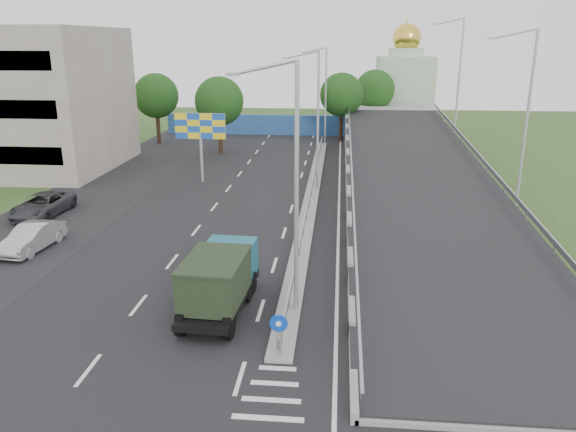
# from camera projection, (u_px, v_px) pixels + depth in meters

# --- Properties ---
(ground) EXTENTS (160.00, 160.00, 0.00)m
(ground) POSITION_uv_depth(u_px,v_px,m) (272.00, 399.00, 17.84)
(ground) COLOR #2D4C1E
(ground) RESTS_ON ground
(road_surface) EXTENTS (26.00, 90.00, 0.04)m
(road_surface) POSITION_uv_depth(u_px,v_px,m) (263.00, 213.00, 37.11)
(road_surface) COLOR black
(road_surface) RESTS_ON ground
(parking_strip) EXTENTS (8.00, 90.00, 0.05)m
(parking_strip) POSITION_uv_depth(u_px,v_px,m) (74.00, 208.00, 38.25)
(parking_strip) COLOR black
(parking_strip) RESTS_ON ground
(median) EXTENTS (1.00, 44.00, 0.20)m
(median) POSITION_uv_depth(u_px,v_px,m) (311.00, 197.00, 40.61)
(median) COLOR gray
(median) RESTS_ON ground
(overpass_ramp) EXTENTS (10.00, 50.00, 3.50)m
(overpass_ramp) POSITION_uv_depth(u_px,v_px,m) (418.00, 177.00, 39.46)
(overpass_ramp) COLOR gray
(overpass_ramp) RESTS_ON ground
(median_guardrail) EXTENTS (0.09, 44.00, 0.71)m
(median_guardrail) POSITION_uv_depth(u_px,v_px,m) (312.00, 188.00, 40.42)
(median_guardrail) COLOR gray
(median_guardrail) RESTS_ON median
(sign_bollard) EXTENTS (0.64, 0.23, 1.67)m
(sign_bollard) POSITION_uv_depth(u_px,v_px,m) (279.00, 336.00, 19.59)
(sign_bollard) COLOR black
(sign_bollard) RESTS_ON median
(lamp_post_near) EXTENTS (2.74, 0.18, 10.08)m
(lamp_post_near) POSITION_uv_depth(u_px,v_px,m) (292.00, 178.00, 21.79)
(lamp_post_near) COLOR #B2B5B7
(lamp_post_near) RESTS_ON median
(lamp_post_mid) EXTENTS (2.74, 0.18, 10.08)m
(lamp_post_mid) POSITION_uv_depth(u_px,v_px,m) (315.00, 114.00, 40.80)
(lamp_post_mid) COLOR #B2B5B7
(lamp_post_mid) RESTS_ON median
(lamp_post_far) EXTENTS (2.74, 0.18, 10.08)m
(lamp_post_far) POSITION_uv_depth(u_px,v_px,m) (324.00, 91.00, 59.80)
(lamp_post_far) COLOR #B2B5B7
(lamp_post_far) RESTS_ON median
(blue_wall) EXTENTS (30.00, 0.50, 2.40)m
(blue_wall) POSITION_uv_depth(u_px,v_px,m) (291.00, 125.00, 67.24)
(blue_wall) COLOR navy
(blue_wall) RESTS_ON ground
(church) EXTENTS (7.00, 7.00, 13.80)m
(church) POSITION_uv_depth(u_px,v_px,m) (404.00, 86.00, 72.38)
(church) COLOR #B2CCAD
(church) RESTS_ON ground
(billboard) EXTENTS (4.00, 0.24, 5.50)m
(billboard) POSITION_uv_depth(u_px,v_px,m) (200.00, 130.00, 43.99)
(billboard) COLOR #B2B5B7
(billboard) RESTS_ON ground
(tree_left_mid) EXTENTS (4.80, 4.80, 7.60)m
(tree_left_mid) POSITION_uv_depth(u_px,v_px,m) (219.00, 101.00, 55.18)
(tree_left_mid) COLOR black
(tree_left_mid) RESTS_ON ground
(tree_median_far) EXTENTS (4.80, 4.80, 7.60)m
(tree_median_far) POSITION_uv_depth(u_px,v_px,m) (342.00, 95.00, 61.72)
(tree_median_far) COLOR black
(tree_median_far) RESTS_ON ground
(tree_left_far) EXTENTS (4.80, 4.80, 7.60)m
(tree_left_far) POSITION_uv_depth(u_px,v_px,m) (156.00, 96.00, 60.64)
(tree_left_far) COLOR black
(tree_left_far) RESTS_ON ground
(tree_ramp_far) EXTENTS (4.80, 4.80, 7.60)m
(tree_ramp_far) POSITION_uv_depth(u_px,v_px,m) (375.00, 90.00, 68.02)
(tree_ramp_far) COLOR black
(tree_ramp_far) RESTS_ON ground
(dump_truck) EXTENTS (2.52, 6.03, 2.61)m
(dump_truck) POSITION_uv_depth(u_px,v_px,m) (220.00, 278.00, 23.35)
(dump_truck) COLOR black
(dump_truck) RESTS_ON ground
(parked_car_b) EXTENTS (1.96, 4.49, 1.44)m
(parked_car_b) POSITION_uv_depth(u_px,v_px,m) (32.00, 237.00, 30.34)
(parked_car_b) COLOR #A7A8AC
(parked_car_b) RESTS_ON ground
(parked_car_c) EXTENTS (2.63, 5.28, 1.44)m
(parked_car_c) POSITION_uv_depth(u_px,v_px,m) (43.00, 205.00, 36.30)
(parked_car_c) COLOR #34353A
(parked_car_c) RESTS_ON ground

